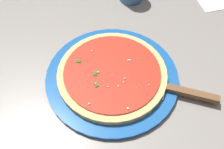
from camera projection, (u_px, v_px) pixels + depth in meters
The scene contains 4 objects.
restaurant_table at pixel (115, 102), 0.79m from camera, with size 1.14×0.88×0.74m.
serving_plate at pixel (112, 78), 0.69m from camera, with size 0.35×0.35×0.01m, color #195199.
pizza at pixel (112, 74), 0.67m from camera, with size 0.28×0.28×0.02m.
pizza_server at pixel (176, 90), 0.65m from camera, with size 0.08×0.22×0.01m.
Camera 1 is at (-0.40, -0.03, 1.31)m, focal length 42.12 mm.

